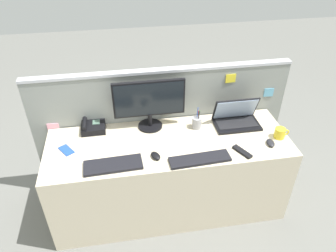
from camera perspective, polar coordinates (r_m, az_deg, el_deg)
The scene contains 14 objects.
ground_plane at distance 3.08m, azimuth 0.16°, elevation -13.53°, with size 10.00×10.00×0.00m, color slate.
desk at distance 2.81m, azimuth 0.17°, elevation -8.65°, with size 1.94×0.67×0.73m, color beige.
cubicle_divider at distance 2.95m, azimuth -1.04°, elevation -0.39°, with size 2.23×0.08×1.19m.
desktop_monitor at distance 2.62m, azimuth -3.34°, elevation 4.32°, with size 0.58×0.20×0.42m.
laptop at distance 2.81m, azimuth 11.95°, elevation 1.48°, with size 0.38×0.23×0.24m.
desk_phone at distance 2.76m, azimuth -13.15°, elevation -0.09°, with size 0.19×0.19×0.09m.
keyboard_main at distance 2.38m, azimuth -9.65°, elevation -6.80°, with size 0.42×0.16×0.02m, color black.
keyboard_spare at distance 2.41m, azimuth 5.64°, elevation -5.85°, with size 0.46×0.12×0.02m, color black.
computer_mouse_right_hand at distance 2.42m, azimuth -2.21°, elevation -5.27°, with size 0.06×0.10×0.03m, color black.
computer_mouse_left_hand at distance 2.66m, azimuth 17.65°, elevation -2.84°, with size 0.06×0.10×0.03m, color #232328.
pen_cup at distance 2.71m, azimuth 5.11°, elevation 0.62°, with size 0.08×0.08×0.18m.
cell_phone_blue_case at distance 2.61m, azimuth -17.51°, elevation -4.08°, with size 0.07×0.13×0.01m, color blue.
tv_remote at distance 2.53m, azimuth 12.97°, elevation -4.44°, with size 0.04×0.17×0.02m, color black.
coffee_mug at distance 2.75m, azimuth 19.17°, elevation -1.18°, with size 0.12×0.09×0.09m.
Camera 1 is at (-0.34, -1.99, 2.32)m, focal length 34.53 mm.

